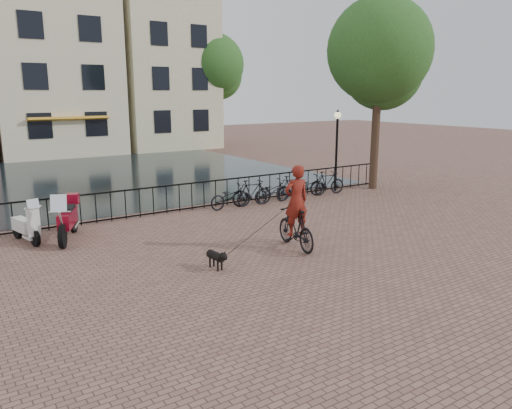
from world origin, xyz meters
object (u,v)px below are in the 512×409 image
cyclist (296,212)px  motorcycle (67,214)px  lamp_post (337,137)px  dog (216,259)px  scooter (24,219)px

cyclist → motorcycle: cyclist is taller
lamp_post → motorcycle: size_ratio=1.55×
lamp_post → motorcycle: (-11.43, -1.03, -1.59)m
cyclist → motorcycle: size_ratio=1.22×
lamp_post → motorcycle: lamp_post is taller
dog → scooter: scooter is taller
motorcycle → scooter: 1.17m
motorcycle → scooter: bearing=-177.3°
cyclist → scooter: (-6.12, 4.77, -0.34)m
lamp_post → scooter: size_ratio=2.21×
lamp_post → dog: lamp_post is taller
cyclist → motorcycle: (-5.03, 4.34, -0.25)m
lamp_post → scooter: (-12.52, -0.60, -1.68)m
dog → motorcycle: bearing=112.6°
scooter → dog: bearing=-69.3°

